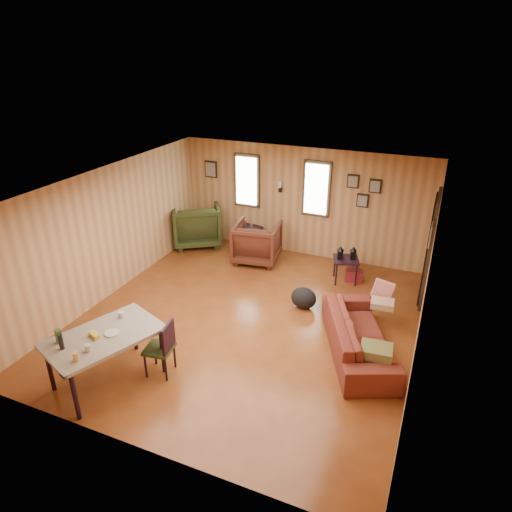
{
  "coord_description": "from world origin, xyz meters",
  "views": [
    {
      "loc": [
        2.73,
        -6.07,
        4.37
      ],
      "look_at": [
        0.0,
        0.4,
        1.05
      ],
      "focal_mm": 32.0,
      "sensor_mm": 36.0,
      "label": 1
    }
  ],
  "objects_px": {
    "side_table": "(346,258)",
    "recliner_green": "(196,222)",
    "sofa": "(359,330)",
    "end_table": "(248,234)",
    "dining_table": "(103,340)",
    "recliner_brown": "(257,240)"
  },
  "relations": [
    {
      "from": "sofa",
      "to": "end_table",
      "type": "relative_size",
      "value": 3.22
    },
    {
      "from": "side_table",
      "to": "recliner_green",
      "type": "bearing_deg",
      "value": 172.3
    },
    {
      "from": "recliner_green",
      "to": "end_table",
      "type": "height_order",
      "value": "recliner_green"
    },
    {
      "from": "recliner_green",
      "to": "end_table",
      "type": "bearing_deg",
      "value": 157.66
    },
    {
      "from": "sofa",
      "to": "dining_table",
      "type": "relative_size",
      "value": 1.21
    },
    {
      "from": "side_table",
      "to": "recliner_brown",
      "type": "bearing_deg",
      "value": 174.72
    },
    {
      "from": "side_table",
      "to": "dining_table",
      "type": "distance_m",
      "value": 4.87
    },
    {
      "from": "recliner_brown",
      "to": "dining_table",
      "type": "height_order",
      "value": "dining_table"
    },
    {
      "from": "sofa",
      "to": "recliner_green",
      "type": "relative_size",
      "value": 1.92
    },
    {
      "from": "end_table",
      "to": "side_table",
      "type": "xyz_separation_m",
      "value": [
        2.42,
        -0.72,
        0.15
      ]
    },
    {
      "from": "recliner_green",
      "to": "dining_table",
      "type": "distance_m",
      "value": 4.89
    },
    {
      "from": "recliner_green",
      "to": "side_table",
      "type": "height_order",
      "value": "recliner_green"
    },
    {
      "from": "recliner_green",
      "to": "end_table",
      "type": "xyz_separation_m",
      "value": [
        1.23,
        0.23,
        -0.18
      ]
    },
    {
      "from": "sofa",
      "to": "side_table",
      "type": "relative_size",
      "value": 2.74
    },
    {
      "from": "end_table",
      "to": "side_table",
      "type": "distance_m",
      "value": 2.53
    },
    {
      "from": "recliner_brown",
      "to": "dining_table",
      "type": "xyz_separation_m",
      "value": [
        -0.41,
        -4.42,
        0.22
      ]
    },
    {
      "from": "dining_table",
      "to": "end_table",
      "type": "bearing_deg",
      "value": 112.43
    },
    {
      "from": "recliner_brown",
      "to": "side_table",
      "type": "bearing_deg",
      "value": 166.22
    },
    {
      "from": "sofa",
      "to": "recliner_green",
      "type": "bearing_deg",
      "value": 34.78
    },
    {
      "from": "end_table",
      "to": "recliner_green",
      "type": "bearing_deg",
      "value": -169.55
    },
    {
      "from": "end_table",
      "to": "side_table",
      "type": "relative_size",
      "value": 0.85
    },
    {
      "from": "recliner_green",
      "to": "sofa",
      "type": "bearing_deg",
      "value": 115.39
    }
  ]
}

